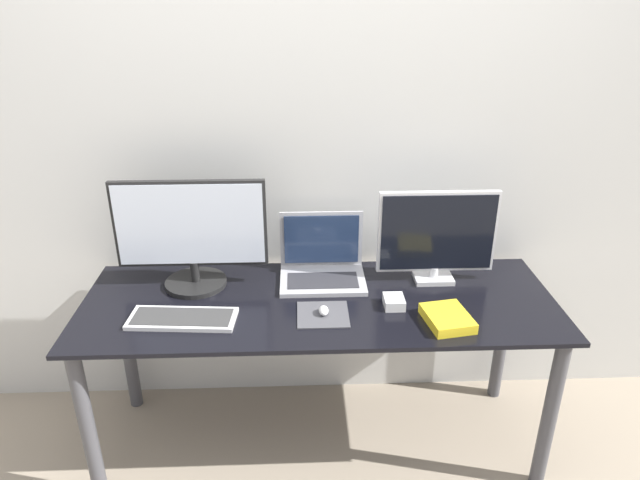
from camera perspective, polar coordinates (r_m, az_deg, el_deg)
wall_back at (r=2.43m, az=-0.45°, el=9.75°), size 7.00×0.05×2.50m
desk at (r=2.32m, az=-0.08°, el=-8.48°), size 1.87×0.67×0.72m
monitor_left at (r=2.33m, az=-12.75°, el=0.55°), size 0.60×0.25×0.45m
monitor_right at (r=2.37m, az=11.62°, el=0.45°), size 0.48×0.11×0.39m
laptop at (r=2.41m, az=0.22°, el=-2.31°), size 0.35×0.26×0.27m
keyboard at (r=2.19m, az=-13.59°, el=-7.64°), size 0.41×0.18×0.02m
mousepad at (r=2.17m, az=0.30°, el=-7.47°), size 0.19×0.19×0.00m
mouse at (r=2.16m, az=0.36°, el=-7.07°), size 0.04×0.06×0.03m
book at (r=2.17m, az=12.62°, el=-7.65°), size 0.18×0.21×0.04m
power_brick at (r=2.23m, az=7.40°, el=-6.15°), size 0.08×0.09×0.04m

